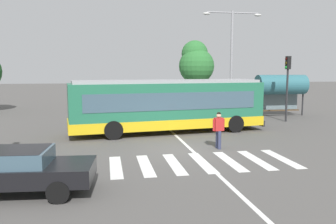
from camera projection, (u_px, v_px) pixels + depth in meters
ground_plane at (181, 150)px, 15.71m from camera, size 160.00×160.00×0.00m
city_transit_bus at (168, 105)px, 19.98m from camera, size 11.59×3.93×3.06m
pedestrian_crossing_street at (219, 128)px, 15.88m from camera, size 0.58×0.41×1.72m
foreground_sedan at (14, 169)px, 10.06m from camera, size 4.64×2.21×1.35m
parked_car_black at (106, 101)px, 31.35m from camera, size 2.31×4.67×1.35m
parked_car_charcoal at (138, 101)px, 31.39m from camera, size 1.98×4.55×1.35m
parked_car_silver at (163, 100)px, 32.45m from camera, size 2.31×4.67×1.35m
traffic_light_far_corner at (287, 78)px, 24.02m from camera, size 0.33×0.32×4.58m
bus_stop_shelter at (281, 85)px, 27.07m from camera, size 3.98×1.54×3.25m
twin_arm_street_lamp at (232, 51)px, 27.01m from camera, size 4.80×0.32×8.19m
background_tree_right at (196, 62)px, 34.08m from camera, size 3.49×3.49×6.54m
crosswalk_painted_stripes at (202, 162)px, 13.59m from camera, size 7.24×3.07×0.01m
lane_center_line at (182, 141)px, 17.75m from camera, size 0.16×24.00×0.01m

